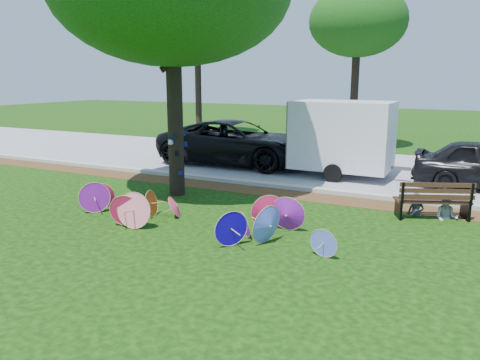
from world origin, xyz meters
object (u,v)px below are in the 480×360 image
at_px(parasol_pile, 194,212).
at_px(person_right, 448,197).
at_px(person_left, 417,194).
at_px(black_van, 237,143).
at_px(park_bench, 432,199).
at_px(cargo_trailer, 343,135).

bearing_deg(parasol_pile, person_right, 33.02).
bearing_deg(person_left, parasol_pile, -138.08).
bearing_deg(black_van, park_bench, -121.02).
relative_size(black_van, cargo_trailer, 1.90).
height_order(black_van, person_left, black_van).
bearing_deg(person_right, black_van, 154.43).
distance_m(parasol_pile, person_left, 5.48).
distance_m(black_van, cargo_trailer, 4.29).
bearing_deg(park_bench, person_left, 149.96).
relative_size(parasol_pile, person_right, 6.25).
xyz_separation_m(black_van, person_right, (7.77, -4.19, -0.30)).
height_order(black_van, park_bench, black_van).
bearing_deg(cargo_trailer, person_left, -52.50).
bearing_deg(parasol_pile, black_van, 109.81).
xyz_separation_m(parasol_pile, person_left, (4.37, 3.30, 0.16)).
distance_m(parasol_pile, black_van, 7.97).
distance_m(park_bench, person_left, 0.36).
height_order(black_van, cargo_trailer, cargo_trailer).
xyz_separation_m(parasol_pile, person_right, (5.07, 3.30, 0.17)).
relative_size(black_van, person_right, 5.54).
height_order(person_left, person_right, person_right).
height_order(parasol_pile, cargo_trailer, cargo_trailer).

